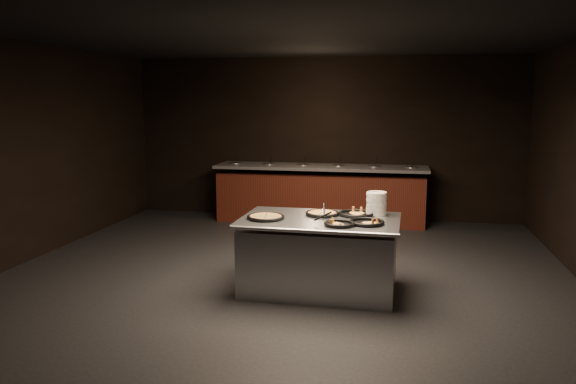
# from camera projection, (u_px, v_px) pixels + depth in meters

# --- Properties ---
(room) EXTENTS (7.02, 8.02, 2.92)m
(room) POSITION_uv_depth(u_px,v_px,m) (277.00, 162.00, 6.28)
(room) COLOR black
(room) RESTS_ON ground
(salad_bar) EXTENTS (3.70, 0.83, 1.18)m
(salad_bar) POSITION_uv_depth(u_px,v_px,m) (320.00, 197.00, 9.89)
(salad_bar) COLOR #572314
(salad_bar) RESTS_ON ground
(serving_counter) EXTENTS (1.77, 1.16, 0.84)m
(serving_counter) POSITION_uv_depth(u_px,v_px,m) (320.00, 256.00, 6.30)
(serving_counter) COLOR #BABCC1
(serving_counter) RESTS_ON ground
(plate_stack) EXTENTS (0.23, 0.23, 0.26)m
(plate_stack) POSITION_uv_depth(u_px,v_px,m) (376.00, 204.00, 6.41)
(plate_stack) COLOR silver
(plate_stack) RESTS_ON serving_counter
(pan_veggie_whole) EXTENTS (0.42, 0.42, 0.04)m
(pan_veggie_whole) POSITION_uv_depth(u_px,v_px,m) (266.00, 217.00, 6.21)
(pan_veggie_whole) COLOR black
(pan_veggie_whole) RESTS_ON serving_counter
(pan_cheese_whole) EXTENTS (0.39, 0.39, 0.04)m
(pan_cheese_whole) POSITION_uv_depth(u_px,v_px,m) (322.00, 213.00, 6.41)
(pan_cheese_whole) COLOR black
(pan_cheese_whole) RESTS_ON serving_counter
(pan_cheese_slices_a) EXTENTS (0.40, 0.40, 0.04)m
(pan_cheese_slices_a) POSITION_uv_depth(u_px,v_px,m) (356.00, 214.00, 6.40)
(pan_cheese_slices_a) COLOR black
(pan_cheese_slices_a) RESTS_ON serving_counter
(pan_cheese_slices_b) EXTENTS (0.33, 0.33, 0.04)m
(pan_cheese_slices_b) POSITION_uv_depth(u_px,v_px,m) (340.00, 224.00, 5.88)
(pan_cheese_slices_b) COLOR black
(pan_cheese_slices_b) RESTS_ON serving_counter
(pan_veggie_slices) EXTENTS (0.38, 0.38, 0.04)m
(pan_veggie_slices) POSITION_uv_depth(u_px,v_px,m) (367.00, 222.00, 5.95)
(pan_veggie_slices) COLOR black
(pan_veggie_slices) RESTS_ON serving_counter
(server_left) EXTENTS (0.14, 0.32, 0.16)m
(server_left) POSITION_uv_depth(u_px,v_px,m) (323.00, 211.00, 6.24)
(server_left) COLOR #BABCC1
(server_left) RESTS_ON serving_counter
(server_right) EXTENTS (0.30, 0.09, 0.14)m
(server_right) POSITION_uv_depth(u_px,v_px,m) (327.00, 219.00, 5.89)
(server_right) COLOR #BABCC1
(server_right) RESTS_ON serving_counter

